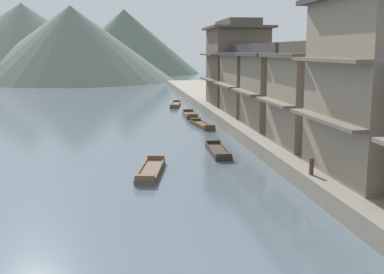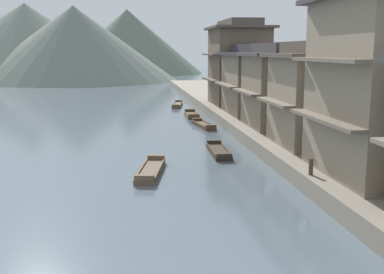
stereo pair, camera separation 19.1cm
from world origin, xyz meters
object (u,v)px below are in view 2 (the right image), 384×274
at_px(house_waterfront_tall, 315,95).
at_px(house_waterfront_end, 238,63).
at_px(boat_moored_nearest, 177,105).
at_px(house_waterfront_far, 255,80).
at_px(boat_moored_second, 219,151).
at_px(boat_moored_third, 192,115).
at_px(house_waterfront_narrow, 277,86).
at_px(boat_midriver_drifting, 204,125).
at_px(boat_moored_far, 151,170).
at_px(mooring_post_dock_mid, 311,167).

distance_m(house_waterfront_tall, house_waterfront_end, 23.24).
height_order(boat_moored_nearest, house_waterfront_tall, house_waterfront_tall).
relative_size(house_waterfront_far, house_waterfront_end, 0.93).
distance_m(boat_moored_second, house_waterfront_end, 22.36).
distance_m(boat_moored_third, house_waterfront_end, 8.00).
relative_size(boat_moored_third, house_waterfront_narrow, 0.64).
bearing_deg(boat_midriver_drifting, house_waterfront_end, 62.30).
height_order(boat_moored_nearest, boat_moored_far, boat_moored_far).
bearing_deg(house_waterfront_narrow, house_waterfront_end, 87.69).
relative_size(house_waterfront_narrow, mooring_post_dock_mid, 8.95).
relative_size(boat_moored_far, house_waterfront_end, 0.58).
xyz_separation_m(boat_moored_far, house_waterfront_far, (10.17, 17.34, 3.70)).
bearing_deg(boat_moored_far, house_waterfront_narrow, 44.44).
bearing_deg(boat_midriver_drifting, boat_moored_second, -93.74).
relative_size(boat_moored_second, boat_moored_third, 1.10).
bearing_deg(boat_midriver_drifting, mooring_post_dock_mid, -84.79).
xyz_separation_m(boat_moored_second, house_waterfront_far, (5.65, 12.73, 3.71)).
relative_size(boat_moored_nearest, house_waterfront_narrow, 0.79).
bearing_deg(boat_moored_far, mooring_post_dock_mid, -33.10).
height_order(boat_midriver_drifting, house_waterfront_narrow, house_waterfront_narrow).
height_order(boat_moored_nearest, house_waterfront_narrow, house_waterfront_narrow).
height_order(boat_moored_second, boat_moored_third, boat_moored_third).
height_order(house_waterfront_tall, house_waterfront_far, same).
relative_size(boat_moored_second, house_waterfront_tall, 0.75).
bearing_deg(house_waterfront_far, boat_moored_nearest, 110.80).
bearing_deg(house_waterfront_end, house_waterfront_tall, -91.36).
relative_size(boat_midriver_drifting, mooring_post_dock_mid, 5.98).
xyz_separation_m(boat_moored_third, mooring_post_dock_mid, (2.02, -27.00, 1.08)).
relative_size(boat_moored_nearest, house_waterfront_far, 0.66).
distance_m(boat_moored_second, mooring_post_dock_mid, 9.66).
relative_size(boat_moored_far, mooring_post_dock_mid, 6.62).
relative_size(boat_moored_third, house_waterfront_far, 0.53).
bearing_deg(boat_moored_third, house_waterfront_narrow, -69.67).
bearing_deg(boat_moored_second, boat_moored_far, -134.45).
bearing_deg(mooring_post_dock_mid, house_waterfront_far, 82.05).
bearing_deg(house_waterfront_end, house_waterfront_far, -91.93).
distance_m(boat_moored_second, house_waterfront_tall, 6.91).
relative_size(boat_moored_third, mooring_post_dock_mid, 5.69).
bearing_deg(boat_moored_nearest, boat_moored_third, -87.13).
distance_m(boat_moored_third, boat_moored_far, 22.94).
xyz_separation_m(boat_moored_nearest, house_waterfront_narrow, (5.21, -22.41, 3.73)).
xyz_separation_m(boat_moored_nearest, boat_moored_far, (-4.59, -32.03, 0.01)).
xyz_separation_m(house_waterfront_tall, house_waterfront_narrow, (-0.09, 7.23, -0.00)).
relative_size(boat_moored_nearest, boat_moored_far, 1.07).
xyz_separation_m(boat_moored_nearest, boat_moored_second, (-0.07, -27.41, 0.00)).
distance_m(house_waterfront_narrow, house_waterfront_far, 7.74).
xyz_separation_m(boat_moored_far, house_waterfront_end, (10.45, 25.59, 5.00)).
height_order(boat_moored_third, house_waterfront_tall, house_waterfront_tall).
bearing_deg(house_waterfront_narrow, boat_midriver_drifting, 126.92).
distance_m(house_waterfront_far, mooring_post_dock_mid, 22.34).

